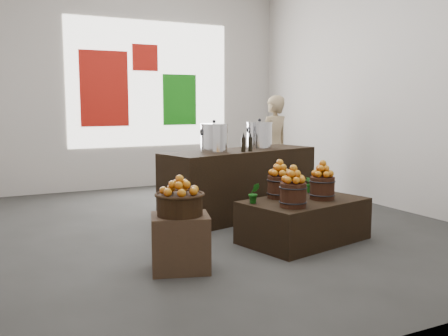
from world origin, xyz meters
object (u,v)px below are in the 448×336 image
wicker_basket (180,205)px  stock_pot_left (214,139)px  crate (180,243)px  counter (240,184)px  stock_pot_center (259,136)px  shopper (273,146)px  display_table (304,220)px

wicker_basket → stock_pot_left: stock_pot_left is taller
crate → counter: (1.63, 1.79, 0.21)m
counter → stock_pot_left: size_ratio=6.47×
stock_pot_left → stock_pot_center: bearing=14.1°
stock_pot_left → shopper: 2.21m
wicker_basket → display_table: 1.78m
wicker_basket → counter: size_ratio=0.19×
crate → stock_pot_left: size_ratio=1.51×
counter → stock_pot_center: size_ratio=6.47×
display_table → stock_pot_center: bearing=66.4°
wicker_basket → counter: 2.43m
stock_pot_center → counter: bearing=-165.9°
wicker_basket → display_table: (1.70, 0.33, -0.41)m
display_table → stock_pot_left: bearing=99.1°
crate → wicker_basket: (0.00, 0.00, 0.38)m
crate → shopper: size_ratio=0.31×
display_table → stock_pot_left: stock_pot_left is taller
display_table → crate: bearing=178.1°
crate → counter: 2.43m
wicker_basket → shopper: size_ratio=0.25×
crate → stock_pot_center: stock_pot_center is taller
crate → stock_pot_center: (2.00, 1.88, 0.88)m
crate → display_table: crate is taller
crate → stock_pot_left: 2.22m
wicker_basket → stock_pot_left: 2.10m
display_table → shopper: 2.99m
crate → counter: bearing=47.6°
display_table → counter: (-0.07, 1.46, 0.24)m
wicker_basket → counter: counter is taller
display_table → shopper: (1.23, 2.65, 0.63)m
counter → stock_pot_center: stock_pot_center is taller
crate → stock_pot_left: stock_pot_left is taller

